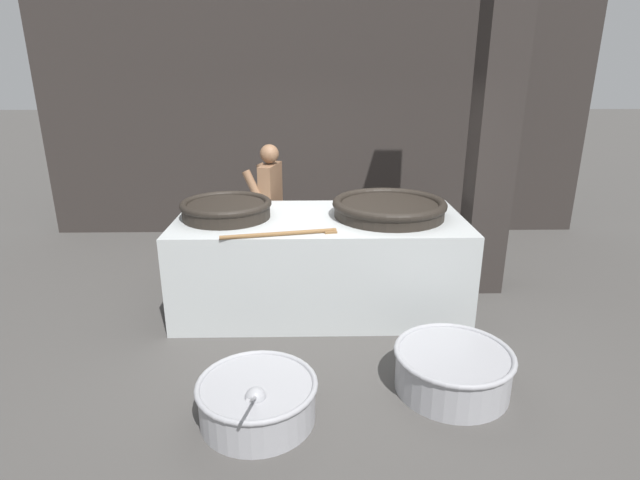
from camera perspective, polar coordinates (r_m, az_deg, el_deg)
The scene contains 10 objects.
ground_plane at distance 5.69m, azimuth 0.00°, elevation -7.36°, with size 60.00×60.00×0.00m, color #474442.
back_wall at distance 7.96m, azimuth -0.43°, elevation 16.53°, with size 8.43×0.24×4.39m, color #2D2826.
support_pillar at distance 5.95m, azimuth 19.61°, elevation 14.74°, with size 0.44×0.44×4.39m, color #2D2826.
hearth_platform at distance 5.49m, azimuth 0.00°, elevation -2.54°, with size 3.06×1.45×1.03m.
giant_wok_near at distance 5.37m, azimuth -10.66°, elevation 3.57°, with size 0.96×0.96×0.19m.
giant_wok_far at distance 5.38m, azimuth 7.90°, elevation 3.71°, with size 1.21×1.21×0.19m.
stirring_paddle at distance 4.74m, azimuth -3.99°, elevation 0.75°, with size 1.10×0.29×0.04m.
cook at distance 6.33m, azimuth -5.70°, elevation 3.96°, with size 0.47×0.66×1.67m.
prep_bowl_vegetables at distance 3.95m, azimuth -7.17°, elevation -17.50°, with size 0.92×1.19×0.70m.
prep_bowl_meat at distance 4.36m, azimuth 14.92°, elevation -13.94°, with size 0.98×0.98×0.36m.
Camera 1 is at (-0.10, -5.11, 2.51)m, focal length 28.00 mm.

